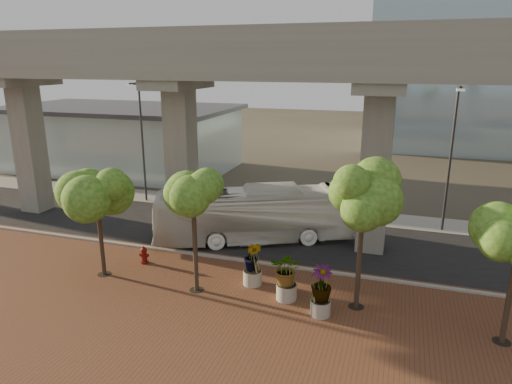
% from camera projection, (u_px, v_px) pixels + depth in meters
% --- Properties ---
extents(ground, '(160.00, 160.00, 0.00)m').
position_uv_depth(ground, '(262.00, 249.00, 26.72)').
color(ground, '#3D362C').
rests_on(ground, ground).
extents(brick_plaza, '(70.00, 13.00, 0.06)m').
position_uv_depth(brick_plaza, '(207.00, 320.00, 19.39)').
color(brick_plaza, brown).
rests_on(brick_plaza, ground).
extents(asphalt_road, '(90.00, 8.00, 0.04)m').
position_uv_depth(asphalt_road, '(271.00, 237.00, 28.54)').
color(asphalt_road, black).
rests_on(asphalt_road, ground).
extents(curb_strip, '(70.00, 0.25, 0.16)m').
position_uv_depth(curb_strip, '(251.00, 262.00, 24.87)').
color(curb_strip, '#99958E').
rests_on(curb_strip, ground).
extents(far_sidewalk, '(90.00, 3.00, 0.06)m').
position_uv_depth(far_sidewalk, '(292.00, 211.00, 33.57)').
color(far_sidewalk, '#99958E').
rests_on(far_sidewalk, ground).
extents(transit_viaduct, '(72.00, 5.60, 12.40)m').
position_uv_depth(transit_viaduct, '(273.00, 121.00, 26.54)').
color(transit_viaduct, gray).
rests_on(transit_viaduct, ground).
extents(station_pavilion, '(23.00, 13.00, 6.30)m').
position_uv_depth(station_pavilion, '(121.00, 137.00, 46.36)').
color(station_pavilion, silver).
rests_on(station_pavilion, ground).
extents(transit_bus, '(12.06, 7.54, 3.34)m').
position_uv_depth(transit_bus, '(253.00, 215.00, 27.58)').
color(transit_bus, white).
rests_on(transit_bus, ground).
extents(fire_hydrant, '(0.48, 0.43, 0.96)m').
position_uv_depth(fire_hydrant, '(144.00, 255.00, 24.68)').
color(fire_hydrant, '#65100B').
rests_on(fire_hydrant, ground).
extents(planter_front, '(2.10, 2.10, 2.31)m').
position_uv_depth(planter_front, '(287.00, 271.00, 20.65)').
color(planter_front, '#9C9A8D').
rests_on(planter_front, ground).
extents(planter_right, '(2.14, 2.14, 2.28)m').
position_uv_depth(planter_right, '(321.00, 286.00, 19.35)').
color(planter_right, '#A9A499').
rests_on(planter_right, ground).
extents(planter_left, '(2.03, 2.03, 2.24)m').
position_uv_depth(planter_left, '(252.00, 259.00, 22.08)').
color(planter_left, '#ADA79C').
rests_on(planter_left, ground).
extents(street_tree_far_west, '(3.69, 3.69, 5.99)m').
position_uv_depth(street_tree_far_west, '(96.00, 194.00, 22.30)').
color(street_tree_far_west, '#403025').
rests_on(street_tree_far_west, ground).
extents(street_tree_near_west, '(3.37, 3.37, 6.34)m').
position_uv_depth(street_tree_near_west, '(193.00, 194.00, 20.55)').
color(street_tree_near_west, '#403025').
rests_on(street_tree_near_west, ground).
extents(street_tree_near_east, '(3.43, 3.43, 6.65)m').
position_uv_depth(street_tree_near_east, '(363.00, 198.00, 18.98)').
color(street_tree_near_east, '#403025').
rests_on(street_tree_near_east, ground).
extents(streetlamp_west, '(0.45, 1.32, 9.10)m').
position_uv_depth(streetlamp_west, '(141.00, 134.00, 34.44)').
color(streetlamp_west, '#333338').
rests_on(streetlamp_west, ground).
extents(streetlamp_east, '(0.46, 1.33, 9.19)m').
position_uv_depth(streetlamp_east, '(452.00, 150.00, 28.13)').
color(streetlamp_east, '#2E2D33').
rests_on(streetlamp_east, ground).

